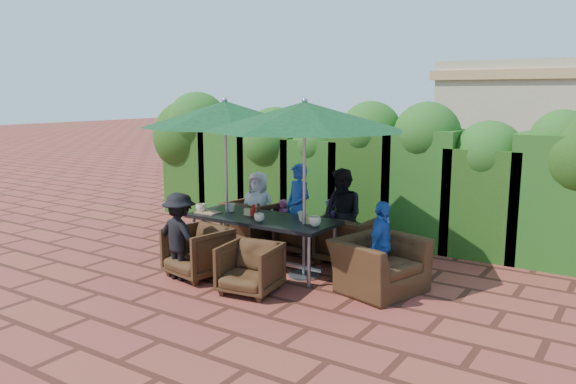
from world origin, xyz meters
The scene contains 31 objects.
ground centered at (0.00, 0.00, 0.00)m, with size 80.00×80.00×0.00m, color brown.
dining_table centered at (-0.03, -0.18, 0.67)m, with size 2.21×0.90×0.75m.
umbrella_left centered at (-0.67, -0.20, 2.21)m, with size 2.45×2.45×2.46m.
umbrella_right centered at (0.70, -0.21, 2.21)m, with size 2.78×2.78×2.46m.
chair_far_left centered at (-0.94, 0.80, 0.41)m, with size 0.79×0.74×0.81m, color black.
chair_far_mid centered at (0.03, 0.83, 0.35)m, with size 0.68×0.64×0.70m, color black.
chair_far_right centered at (0.89, 0.71, 0.39)m, with size 0.76×0.72×0.79m, color black.
chair_near_left centered at (-0.53, -1.01, 0.39)m, with size 0.75×0.71×0.78m, color black.
chair_near_right centered at (0.47, -1.13, 0.35)m, with size 0.69×0.64×0.71m, color black.
chair_end_right centered at (1.81, -0.16, 0.46)m, with size 1.06×0.69×0.92m, color black.
adult_far_left centered at (-0.81, 0.79, 0.62)m, with size 0.61×0.37×1.24m, color silver.
adult_far_mid centered at (-0.06, 0.84, 0.71)m, with size 0.51×0.42×1.42m, color #2153B2.
adult_far_right centered at (0.77, 0.77, 0.70)m, with size 0.68×0.41×1.41m, color black.
adult_near_left centered at (-0.66, -1.22, 0.60)m, with size 0.77×0.35×1.20m, color black.
adult_end_right centered at (1.81, -0.11, 0.58)m, with size 0.69×0.34×1.17m, color #2153B2.
child_left centered at (-0.44, 0.95, 0.39)m, with size 0.28×0.23×0.79m, color #C44589.
child_right centered at (0.51, 0.86, 0.46)m, with size 0.33×0.27×0.91m, color #7B4AA0.
pedestrian_a centered at (1.67, 4.32, 0.81)m, with size 1.51×0.54×1.62m, color #268E36.
pedestrian_b centered at (2.77, 4.35, 0.92)m, with size 0.88×0.54×1.84m, color #C44589.
pedestrian_c centered at (3.19, 4.17, 0.80)m, with size 1.02×0.47×1.60m, color gray.
cup_a centered at (-1.02, -0.39, 0.81)m, with size 0.16×0.16×0.12m, color beige.
cup_b centered at (-0.65, -0.11, 0.81)m, with size 0.13×0.13×0.12m, color beige.
cup_c centered at (0.10, -0.42, 0.81)m, with size 0.15×0.15×0.12m, color beige.
cup_d centered at (0.59, -0.07, 0.82)m, with size 0.15×0.15×0.14m, color beige.
cup_e centered at (0.89, -0.23, 0.82)m, with size 0.17×0.17×0.13m, color beige.
ketchup_bottle centered at (-0.18, -0.18, 0.83)m, with size 0.04×0.04×0.17m, color #B20C0A.
sauce_bottle centered at (-0.18, -0.07, 0.83)m, with size 0.04×0.04×0.17m, color #4C230C.
serving_tray centered at (-0.88, -0.38, 0.76)m, with size 0.35×0.25×0.02m, color #9E714C.
number_block_left centered at (-0.28, -0.19, 0.80)m, with size 0.12×0.06×0.10m, color tan.
number_block_right centered at (0.72, -0.16, 0.80)m, with size 0.12×0.06×0.10m, color tan.
hedge_wall centered at (-0.31, 2.32, 1.33)m, with size 9.10×1.60×2.55m.
Camera 1 is at (4.64, -6.60, 2.51)m, focal length 35.00 mm.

